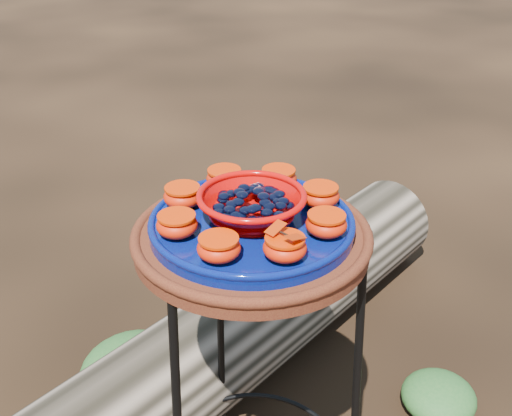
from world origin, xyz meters
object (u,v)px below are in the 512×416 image
object	(u,v)px
cobalt_plate	(252,225)
terracotta_saucer	(252,239)
driftwood_log	(254,321)
red_bowl	(252,207)
plant_stand	(252,394)

from	to	relation	value
cobalt_plate	terracotta_saucer	bearing A→B (deg)	0.00
terracotta_saucer	driftwood_log	distance (m)	0.75
red_bowl	driftwood_log	distance (m)	0.80
cobalt_plate	red_bowl	bearing A→B (deg)	0.00
cobalt_plate	plant_stand	bearing A→B (deg)	0.00
plant_stand	terracotta_saucer	size ratio (longest dim) A/B	1.70
red_bowl	terracotta_saucer	bearing A→B (deg)	0.00
terracotta_saucer	red_bowl	size ratio (longest dim) A/B	2.33
plant_stand	red_bowl	xyz separation A→B (m)	(0.00, 0.00, 0.43)
plant_stand	terracotta_saucer	bearing A→B (deg)	0.00
red_bowl	driftwood_log	world-z (taller)	red_bowl
plant_stand	driftwood_log	xyz separation A→B (m)	(0.17, 0.46, -0.20)
red_bowl	plant_stand	bearing A→B (deg)	0.00
plant_stand	driftwood_log	distance (m)	0.53
terracotta_saucer	driftwood_log	bearing A→B (deg)	69.18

